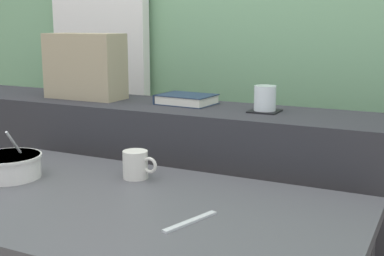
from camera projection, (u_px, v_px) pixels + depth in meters
The scene contains 10 objects.
curtain_left_panel at pixel (99, 9), 2.66m from camera, with size 0.56×0.06×2.50m, color white.
dark_console_ledge at pixel (191, 220), 2.00m from camera, with size 2.80×0.35×0.88m, color #2D2D33.
breakfast_table at pixel (119, 238), 1.40m from camera, with size 1.28×0.69×0.72m.
coaster_square at pixel (265, 111), 1.79m from camera, with size 0.10×0.10×0.01m, color black.
juice_glass at pixel (265, 99), 1.78m from camera, with size 0.08×0.08×0.09m.
closed_book at pixel (186, 99), 1.96m from camera, with size 0.21×0.17×0.04m.
throw_pillow at pixel (85, 66), 2.09m from camera, with size 0.32×0.14×0.26m, color tan.
soup_bowl at pixel (9, 166), 1.58m from camera, with size 0.20×0.20×0.15m.
fork_utensil at pixel (190, 222), 1.23m from camera, with size 0.02×0.17×0.01m, color silver.
ceramic_mug at pixel (136, 165), 1.57m from camera, with size 0.11×0.08×0.08m.
Camera 1 is at (0.84, -1.13, 1.19)m, focal length 48.65 mm.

